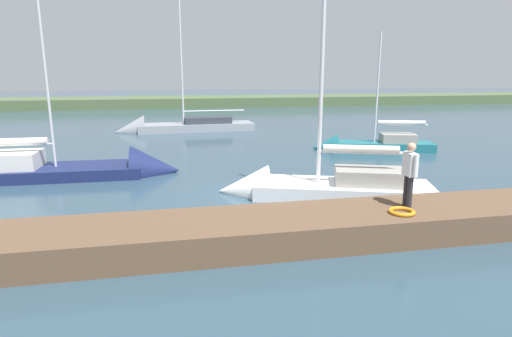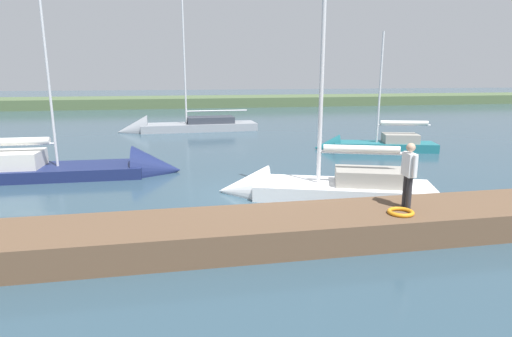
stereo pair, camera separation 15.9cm
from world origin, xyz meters
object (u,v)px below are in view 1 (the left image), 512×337
sailboat_inner_slip (84,171)px  sailboat_near_dock (309,191)px  sailboat_mid_channel (366,146)px  sailboat_far_left (175,129)px  life_ring_buoy (402,212)px  person_on_dock (410,170)px

sailboat_inner_slip → sailboat_near_dock: (-8.25, 4.62, -0.03)m
sailboat_mid_channel → sailboat_near_dock: bearing=68.5°
sailboat_far_left → life_ring_buoy: bearing=101.1°
sailboat_inner_slip → person_on_dock: bearing=-40.2°
sailboat_near_dock → sailboat_far_left: size_ratio=0.84×
sailboat_near_dock → life_ring_buoy: bearing=123.1°
sailboat_mid_channel → person_on_dock: bearing=84.3°
sailboat_mid_channel → sailboat_inner_slip: (14.30, 3.36, 0.00)m
sailboat_inner_slip → person_on_dock: (-9.70, 8.41, 1.52)m
life_ring_buoy → sailboat_far_left: (5.40, -22.31, -0.64)m
sailboat_near_dock → sailboat_far_left: bearing=-57.1°
life_ring_buoy → sailboat_far_left: size_ratio=0.06×
sailboat_inner_slip → sailboat_far_left: (-3.89, -13.44, -0.07)m
sailboat_inner_slip → sailboat_far_left: bearing=74.6°
sailboat_far_left → sailboat_near_dock: bearing=101.1°
sailboat_mid_channel → sailboat_far_left: size_ratio=0.67×
sailboat_inner_slip → sailboat_far_left: 13.99m
sailboat_far_left → person_on_dock: (-5.81, 21.85, 1.59)m
life_ring_buoy → sailboat_far_left: sailboat_far_left is taller
sailboat_mid_channel → sailboat_far_left: (10.40, -10.08, -0.07)m
sailboat_mid_channel → sailboat_inner_slip: 14.69m
life_ring_buoy → person_on_dock: bearing=-131.8°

